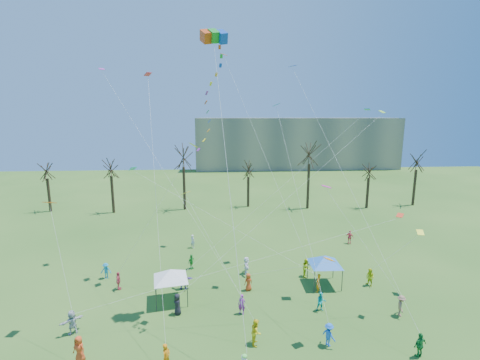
{
  "coord_description": "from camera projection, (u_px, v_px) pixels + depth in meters",
  "views": [
    {
      "loc": [
        -2.06,
        -18.64,
        15.54
      ],
      "look_at": [
        -0.42,
        5.0,
        11.0
      ],
      "focal_mm": 25.0,
      "sensor_mm": 36.0,
      "label": 1
    }
  ],
  "objects": [
    {
      "name": "big_box_kite",
      "position": [
        214.0,
        100.0,
        23.48
      ],
      "size": [
        2.08,
        5.2,
        20.8
      ],
      "color": "#D8410F",
      "rests_on": "ground"
    },
    {
      "name": "bare_tree_row",
      "position": [
        250.0,
        166.0,
        55.65
      ],
      "size": [
        67.49,
        7.52,
        12.01
      ],
      "color": "black",
      "rests_on": "ground"
    },
    {
      "name": "distant_building",
      "position": [
        296.0,
        143.0,
        101.76
      ],
      "size": [
        60.0,
        14.0,
        15.0
      ],
      "primitive_type": "cube",
      "color": "gray",
      "rests_on": "ground"
    },
    {
      "name": "small_kites_aloft",
      "position": [
        252.0,
        152.0,
        29.23
      ],
      "size": [
        30.06,
        20.59,
        33.58
      ],
      "color": "#FF520D",
      "rests_on": "ground"
    },
    {
      "name": "canopy_tent_white",
      "position": [
        170.0,
        274.0,
        28.1
      ],
      "size": [
        3.81,
        3.81,
        2.9
      ],
      "color": "#3F3F44",
      "rests_on": "ground"
    },
    {
      "name": "festival_crowd",
      "position": [
        241.0,
        291.0,
        28.51
      ],
      "size": [
        28.19,
        20.48,
        1.85
      ],
      "color": "#E5471C",
      "rests_on": "ground"
    },
    {
      "name": "canopy_tent_blue",
      "position": [
        325.0,
        260.0,
        30.87
      ],
      "size": [
        3.87,
        3.87,
        2.9
      ],
      "color": "#3F3F44",
      "rests_on": "ground"
    }
  ]
}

